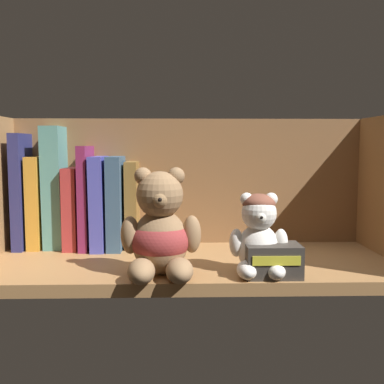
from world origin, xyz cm
name	(u,v)px	position (x,y,z in cm)	size (l,w,h in cm)	color
shelf_board	(190,265)	(0.00, 0.00, 1.00)	(68.92, 28.00, 2.00)	#9E7042
shelf_back_panel	(189,186)	(0.00, 14.60, 13.52)	(71.32, 1.20, 27.05)	brown
book_0	(25,191)	(-31.96, 11.71, 12.98)	(1.99, 11.51, 21.96)	navy
book_1	(39,202)	(-29.28, 11.71, 10.79)	(2.41, 10.10, 17.58)	gold
book_2	(57,187)	(-25.81, 11.71, 13.67)	(3.55, 9.36, 23.33)	teal
book_3	(75,207)	(-22.25, 11.71, 9.75)	(2.59, 12.28, 15.50)	#A73131
book_4	(89,196)	(-19.64, 11.71, 11.82)	(1.67, 13.81, 19.63)	#7C224D
book_5	(102,201)	(-17.06, 11.71, 10.84)	(2.51, 14.94, 17.67)	#494DB7
book_6	(118,201)	(-13.99, 11.71, 10.83)	(2.67, 14.26, 17.65)	#375470
book_7	(133,204)	(-11.02, 11.71, 10.32)	(2.28, 9.86, 16.63)	brown
teddy_bear_larger	(160,233)	(-4.81, -9.38, 8.45)	(11.99, 12.53, 16.42)	#93704C
teddy_bear_smaller	(259,236)	(10.31, -8.84, 7.92)	(9.10, 9.23, 12.49)	white
small_product_box	(273,260)	(12.16, -10.53, 4.47)	(8.26, 5.68, 4.92)	#38332D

